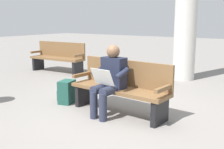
{
  "coord_description": "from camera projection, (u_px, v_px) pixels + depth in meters",
  "views": [
    {
      "loc": [
        -2.46,
        3.83,
        1.59
      ],
      "look_at": [
        0.03,
        0.15,
        0.7
      ],
      "focal_mm": 44.46,
      "sensor_mm": 36.0,
      "label": 1
    }
  ],
  "objects": [
    {
      "name": "bench_far",
      "position": [
        58.0,
        57.0,
        8.45
      ],
      "size": [
        1.82,
        0.56,
        0.9
      ],
      "rotation": [
        0.0,
        0.0,
        0.05
      ],
      "color": "brown",
      "rests_on": "ground"
    },
    {
      "name": "bench_near",
      "position": [
        121.0,
        86.0,
        4.74
      ],
      "size": [
        1.83,
        0.62,
        0.9
      ],
      "rotation": [
        0.0,
        0.0,
        -0.08
      ],
      "color": "brown",
      "rests_on": "ground"
    },
    {
      "name": "ground_plane",
      "position": [
        118.0,
        113.0,
        4.78
      ],
      "size": [
        40.0,
        40.0,
        0.0
      ],
      "primitive_type": "plane",
      "color": "gray"
    },
    {
      "name": "support_pillar",
      "position": [
        186.0,
        11.0,
        7.13
      ],
      "size": [
        0.58,
        0.58,
        3.58
      ],
      "primitive_type": "cylinder",
      "color": "beige",
      "rests_on": "ground"
    },
    {
      "name": "person_seated",
      "position": [
        110.0,
        79.0,
        4.57
      ],
      "size": [
        0.59,
        0.6,
        1.18
      ],
      "rotation": [
        0.0,
        0.0,
        -0.08
      ],
      "color": "#1E2338",
      "rests_on": "ground"
    },
    {
      "name": "backpack",
      "position": [
        67.0,
        92.0,
        5.31
      ],
      "size": [
        0.34,
        0.38,
        0.44
      ],
      "rotation": [
        0.0,
        0.0,
        4.97
      ],
      "color": "#1E4C42",
      "rests_on": "ground"
    }
  ]
}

